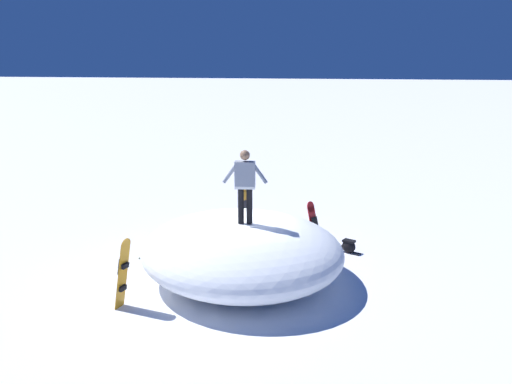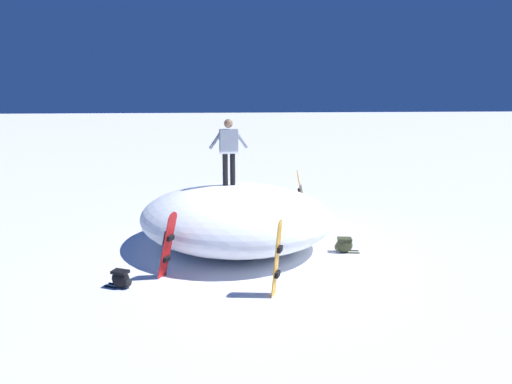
% 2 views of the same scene
% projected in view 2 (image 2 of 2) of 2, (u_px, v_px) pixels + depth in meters
% --- Properties ---
extents(ground, '(240.00, 240.00, 0.00)m').
position_uv_depth(ground, '(247.00, 250.00, 11.27)').
color(ground, white).
extents(snow_mound, '(7.04, 7.05, 1.59)m').
position_uv_depth(snow_mound, '(236.00, 216.00, 11.50)').
color(snow_mound, white).
rests_on(snow_mound, ground).
extents(snowboarder_standing, '(0.27, 1.05, 1.74)m').
position_uv_depth(snowboarder_standing, '(229.00, 147.00, 11.38)').
color(snowboarder_standing, black).
rests_on(snowboarder_standing, snow_mound).
extents(snowboard_primary_upright, '(0.47, 0.51, 1.52)m').
position_uv_depth(snowboard_primary_upright, '(168.00, 244.00, 9.30)').
color(snowboard_primary_upright, red).
rests_on(snowboard_primary_upright, ground).
extents(snowboard_secondary_upright, '(0.30, 0.26, 1.59)m').
position_uv_depth(snowboard_secondary_upright, '(277.00, 257.00, 8.43)').
color(snowboard_secondary_upright, orange).
rests_on(snowboard_secondary_upright, ground).
extents(snowboard_tertiary_upright, '(0.39, 0.41, 1.67)m').
position_uv_depth(snowboard_tertiary_upright, '(301.00, 196.00, 13.64)').
color(snowboard_tertiary_upright, orange).
rests_on(snowboard_tertiary_upright, ground).
extents(backpack_near, '(0.38, 0.66, 0.38)m').
position_uv_depth(backpack_near, '(344.00, 245.00, 11.05)').
color(backpack_near, '#383D23').
rests_on(backpack_near, ground).
extents(backpack_far, '(0.45, 0.61, 0.38)m').
position_uv_depth(backpack_far, '(121.00, 279.00, 8.97)').
color(backpack_far, black).
rests_on(backpack_far, ground).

